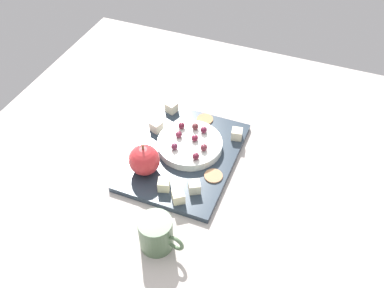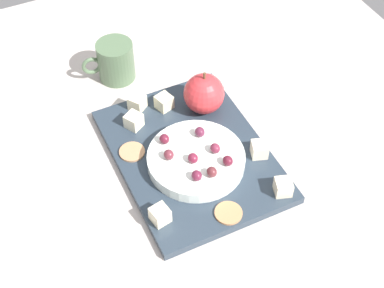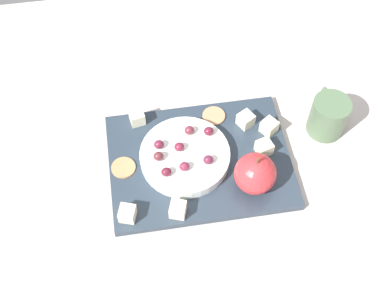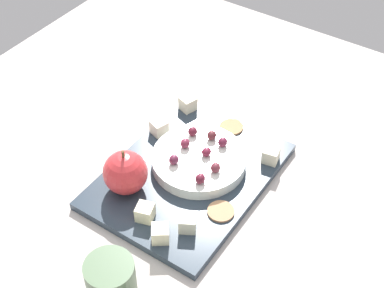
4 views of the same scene
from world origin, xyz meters
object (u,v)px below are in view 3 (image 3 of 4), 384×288
(serving_dish, at_px, (185,156))
(grape_4, at_px, (159,144))
(grape_2, at_px, (209,131))
(grape_7, at_px, (184,166))
(cheese_cube_1, at_px, (178,209))
(grape_1, at_px, (189,130))
(cheese_cube_4, at_px, (137,117))
(grape_6, at_px, (179,147))
(cheese_cube_5, at_px, (269,127))
(cheese_cube_0, at_px, (246,120))
(cheese_cube_3, at_px, (264,148))
(platter, at_px, (200,161))
(cheese_cube_2, at_px, (127,214))
(cracker_1, at_px, (123,168))
(grape_0, at_px, (166,172))
(grape_3, at_px, (158,156))
(apple_whole, at_px, (255,174))
(grape_5, at_px, (208,160))
(cup, at_px, (328,116))
(cracker_0, at_px, (214,116))

(serving_dish, relative_size, grape_4, 8.98)
(grape_2, xyz_separation_m, grape_7, (0.06, 0.07, -0.00))
(cheese_cube_1, bearing_deg, grape_1, -105.97)
(cheese_cube_4, xyz_separation_m, grape_6, (-0.07, 0.09, 0.02))
(cheese_cube_5, bearing_deg, cheese_cube_0, -29.59)
(cheese_cube_1, relative_size, grape_1, 1.46)
(cheese_cube_0, xyz_separation_m, cheese_cube_3, (-0.02, 0.07, 0.00))
(platter, distance_m, cheese_cube_0, 0.12)
(cheese_cube_2, bearing_deg, cracker_1, -90.02)
(cheese_cube_3, relative_size, cheese_cube_4, 1.00)
(cheese_cube_2, distance_m, grape_0, 0.10)
(cheese_cube_1, xyz_separation_m, grape_3, (0.02, -0.10, 0.02))
(grape_3, bearing_deg, apple_whole, 157.81)
(apple_whole, bearing_deg, grape_3, -22.19)
(cheese_cube_5, bearing_deg, grape_3, 11.43)
(platter, xyz_separation_m, cheese_cube_0, (-0.10, -0.07, 0.02))
(cheese_cube_3, height_order, grape_6, grape_6)
(cheese_cube_5, xyz_separation_m, grape_7, (0.18, 0.07, 0.02))
(grape_1, bearing_deg, grape_5, 108.20)
(grape_6, bearing_deg, cheese_cube_0, -159.01)
(grape_0, bearing_deg, cracker_1, -26.37)
(apple_whole, distance_m, cheese_cube_1, 0.15)
(grape_3, relative_size, cup, 0.18)
(grape_1, height_order, grape_6, grape_1)
(serving_dish, bearing_deg, grape_2, -144.71)
(cheese_cube_5, bearing_deg, cheese_cube_1, 36.66)
(grape_5, bearing_deg, platter, -64.25)
(grape_4, height_order, grape_5, same)
(grape_3, distance_m, grape_6, 0.04)
(platter, distance_m, cheese_cube_5, 0.15)
(cheese_cube_0, relative_size, cracker_1, 0.60)
(cheese_cube_1, bearing_deg, grape_4, -82.53)
(cracker_1, height_order, grape_3, grape_3)
(cheese_cube_1, bearing_deg, grape_3, -78.60)
(cheese_cube_4, height_order, grape_3, grape_3)
(grape_7, bearing_deg, apple_whole, 161.91)
(platter, height_order, cracker_0, cracker_0)
(grape_3, bearing_deg, grape_0, 106.01)
(cheese_cube_1, distance_m, cheese_cube_3, 0.21)
(grape_4, bearing_deg, cheese_cube_3, 172.18)
(grape_7, bearing_deg, grape_0, 12.17)
(grape_6, bearing_deg, cheese_cube_5, -170.64)
(grape_6, bearing_deg, grape_5, 142.31)
(cheese_cube_2, relative_size, grape_0, 1.46)
(grape_2, bearing_deg, grape_0, 39.99)
(serving_dish, relative_size, grape_7, 8.98)
(cracker_1, relative_size, grape_3, 2.41)
(grape_6, relative_size, cup, 0.18)
(cheese_cube_5, height_order, grape_7, grape_7)
(serving_dish, bearing_deg, cheese_cube_5, -166.88)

